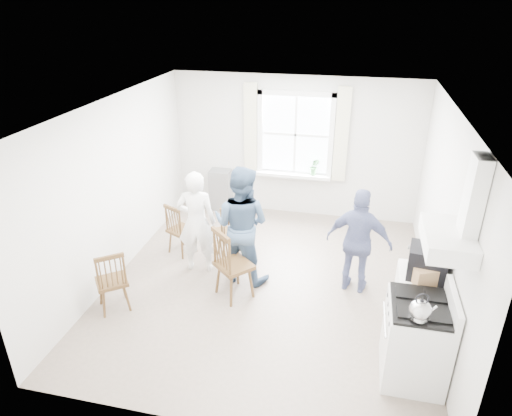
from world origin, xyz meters
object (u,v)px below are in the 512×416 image
at_px(low_cabinet, 416,304).
at_px(person_mid, 241,225).
at_px(stereo_stack, 427,262).
at_px(windsor_chair_c, 111,276).
at_px(gas_stove, 416,340).
at_px(windsor_chair_a, 232,227).
at_px(person_left, 197,222).
at_px(windsor_chair_b, 227,257).
at_px(person_right, 359,242).

distance_m(low_cabinet, person_mid, 2.54).
relative_size(stereo_stack, windsor_chair_c, 0.51).
bearing_deg(gas_stove, windsor_chair_a, 144.07).
distance_m(windsor_chair_a, person_left, 0.59).
bearing_deg(windsor_chair_c, gas_stove, -4.26).
height_order(gas_stove, person_left, person_left).
distance_m(windsor_chair_a, windsor_chair_b, 0.97).
relative_size(gas_stove, low_cabinet, 1.24).
bearing_deg(windsor_chair_a, windsor_chair_c, -126.87).
xyz_separation_m(low_cabinet, windsor_chair_a, (-2.63, 1.16, 0.15)).
height_order(windsor_chair_c, person_left, person_left).
bearing_deg(low_cabinet, person_right, 131.97).
xyz_separation_m(gas_stove, person_right, (-0.66, 1.52, 0.29)).
xyz_separation_m(gas_stove, low_cabinet, (0.07, 0.70, -0.03)).
xyz_separation_m(windsor_chair_c, person_right, (3.09, 1.24, 0.22)).
relative_size(gas_stove, person_mid, 0.64).
bearing_deg(windsor_chair_a, low_cabinet, -23.74).
relative_size(windsor_chair_a, windsor_chair_c, 1.08).
xyz_separation_m(stereo_stack, windsor_chair_b, (-2.48, 0.27, -0.43)).
height_order(windsor_chair_a, windsor_chair_b, windsor_chair_b).
height_order(gas_stove, windsor_chair_b, gas_stove).
relative_size(low_cabinet, windsor_chair_c, 0.98).
xyz_separation_m(gas_stove, stereo_stack, (0.09, 0.64, 0.60)).
bearing_deg(person_mid, person_right, -167.88).
distance_m(windsor_chair_b, person_right, 1.83).
bearing_deg(gas_stove, windsor_chair_b, 159.14).
xyz_separation_m(windsor_chair_b, person_mid, (0.06, 0.55, 0.23)).
bearing_deg(person_mid, stereo_stack, 171.43).
xyz_separation_m(windsor_chair_a, windsor_chair_b, (0.18, -0.95, 0.05)).
xyz_separation_m(person_left, person_right, (2.35, -0.02, -0.03)).
height_order(person_mid, person_right, person_mid).
height_order(stereo_stack, windsor_chair_c, stereo_stack).
distance_m(windsor_chair_c, person_mid, 1.88).
bearing_deg(gas_stove, person_mid, 147.79).
xyz_separation_m(low_cabinet, person_mid, (-2.39, 0.76, 0.43)).
distance_m(windsor_chair_b, windsor_chair_c, 1.51).
relative_size(person_left, person_mid, 0.91).
distance_m(gas_stove, windsor_chair_c, 3.76).
height_order(low_cabinet, person_right, person_right).
bearing_deg(windsor_chair_b, person_right, 19.49).
distance_m(windsor_chair_c, person_right, 3.33).
xyz_separation_m(stereo_stack, person_mid, (-2.41, 0.82, -0.21)).
bearing_deg(windsor_chair_b, gas_stove, -20.86).
distance_m(low_cabinet, person_right, 1.14).
relative_size(windsor_chair_c, person_right, 0.59).
bearing_deg(stereo_stack, person_mid, 161.23).
bearing_deg(person_mid, windsor_chair_a, -48.04).
distance_m(windsor_chair_b, person_left, 0.90).
bearing_deg(gas_stove, windsor_chair_c, 175.74).
bearing_deg(windsor_chair_b, stereo_stack, -6.15).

